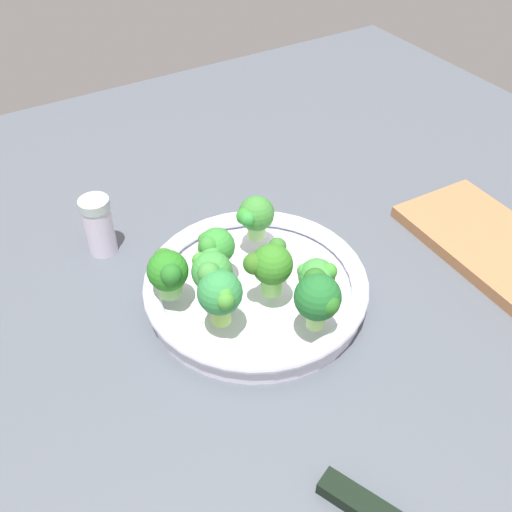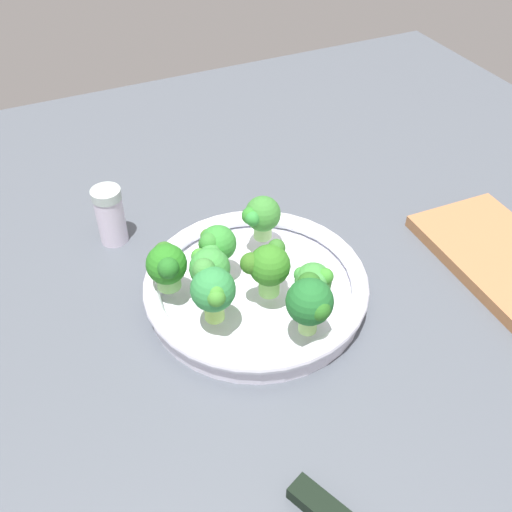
{
  "view_description": "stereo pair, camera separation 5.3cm",
  "coord_description": "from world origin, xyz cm",
  "px_view_note": "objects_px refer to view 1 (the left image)",
  "views": [
    {
      "loc": [
        39.44,
        -29.11,
        50.5
      ],
      "look_at": [
        -3.05,
        -3.7,
        6.71
      ],
      "focal_mm": 41.49,
      "sensor_mm": 36.0,
      "label": 1
    },
    {
      "loc": [
        41.93,
        -24.39,
        50.5
      ],
      "look_at": [
        -3.05,
        -3.7,
        6.71
      ],
      "focal_mm": 41.49,
      "sensor_mm": 36.0,
      "label": 2
    }
  ],
  "objects_px": {
    "broccoli_floret_2": "(252,217)",
    "cutting_board": "(501,251)",
    "broccoli_floret_3": "(318,277)",
    "pepper_shaker": "(99,225)",
    "broccoli_floret_0": "(318,297)",
    "broccoli_floret_5": "(211,271)",
    "bowl": "(256,287)",
    "broccoli_floret_1": "(268,263)",
    "broccoli_floret_7": "(168,271)",
    "broccoli_floret_4": "(219,293)",
    "broccoli_floret_6": "(215,247)"
  },
  "relations": [
    {
      "from": "broccoli_floret_2",
      "to": "cutting_board",
      "type": "xyz_separation_m",
      "value": [
        0.16,
        0.28,
        -0.06
      ]
    },
    {
      "from": "broccoli_floret_3",
      "to": "pepper_shaker",
      "type": "distance_m",
      "value": 0.29
    },
    {
      "from": "broccoli_floret_0",
      "to": "broccoli_floret_5",
      "type": "bearing_deg",
      "value": -144.89
    },
    {
      "from": "bowl",
      "to": "broccoli_floret_0",
      "type": "relative_size",
      "value": 3.96
    },
    {
      "from": "broccoli_floret_1",
      "to": "pepper_shaker",
      "type": "xyz_separation_m",
      "value": [
        -0.2,
        -0.13,
        -0.04
      ]
    },
    {
      "from": "bowl",
      "to": "broccoli_floret_3",
      "type": "xyz_separation_m",
      "value": [
        0.07,
        0.04,
        0.05
      ]
    },
    {
      "from": "broccoli_floret_1",
      "to": "broccoli_floret_5",
      "type": "relative_size",
      "value": 1.15
    },
    {
      "from": "broccoli_floret_1",
      "to": "pepper_shaker",
      "type": "distance_m",
      "value": 0.24
    },
    {
      "from": "broccoli_floret_3",
      "to": "broccoli_floret_5",
      "type": "height_order",
      "value": "broccoli_floret_5"
    },
    {
      "from": "broccoli_floret_7",
      "to": "broccoli_floret_1",
      "type": "bearing_deg",
      "value": 61.89
    },
    {
      "from": "broccoli_floret_2",
      "to": "broccoli_floret_5",
      "type": "distance_m",
      "value": 0.1
    },
    {
      "from": "broccoli_floret_2",
      "to": "bowl",
      "type": "bearing_deg",
      "value": -26.97
    },
    {
      "from": "broccoli_floret_2",
      "to": "broccoli_floret_3",
      "type": "relative_size",
      "value": 1.08
    },
    {
      "from": "bowl",
      "to": "pepper_shaker",
      "type": "height_order",
      "value": "pepper_shaker"
    },
    {
      "from": "bowl",
      "to": "broccoli_floret_4",
      "type": "distance_m",
      "value": 0.1
    },
    {
      "from": "bowl",
      "to": "broccoli_floret_7",
      "type": "xyz_separation_m",
      "value": [
        -0.03,
        -0.1,
        0.05
      ]
    },
    {
      "from": "bowl",
      "to": "broccoli_floret_4",
      "type": "relative_size",
      "value": 3.97
    },
    {
      "from": "broccoli_floret_0",
      "to": "broccoli_floret_6",
      "type": "distance_m",
      "value": 0.14
    },
    {
      "from": "broccoli_floret_1",
      "to": "cutting_board",
      "type": "distance_m",
      "value": 0.32
    },
    {
      "from": "broccoli_floret_5",
      "to": "broccoli_floret_7",
      "type": "distance_m",
      "value": 0.05
    },
    {
      "from": "broccoli_floret_6",
      "to": "broccoli_floret_7",
      "type": "relative_size",
      "value": 1.02
    },
    {
      "from": "broccoli_floret_1",
      "to": "broccoli_floret_3",
      "type": "height_order",
      "value": "broccoli_floret_1"
    },
    {
      "from": "cutting_board",
      "to": "pepper_shaker",
      "type": "distance_m",
      "value": 0.51
    },
    {
      "from": "broccoli_floret_7",
      "to": "pepper_shaker",
      "type": "distance_m",
      "value": 0.16
    },
    {
      "from": "broccoli_floret_1",
      "to": "broccoli_floret_5",
      "type": "bearing_deg",
      "value": -117.37
    },
    {
      "from": "broccoli_floret_0",
      "to": "broccoli_floret_4",
      "type": "relative_size",
      "value": 1.0
    },
    {
      "from": "bowl",
      "to": "broccoli_floret_1",
      "type": "xyz_separation_m",
      "value": [
        0.03,
        0.0,
        0.06
      ]
    },
    {
      "from": "broccoli_floret_1",
      "to": "broccoli_floret_0",
      "type": "bearing_deg",
      "value": 11.93
    },
    {
      "from": "broccoli_floret_5",
      "to": "broccoli_floret_6",
      "type": "bearing_deg",
      "value": 145.86
    },
    {
      "from": "broccoli_floret_5",
      "to": "cutting_board",
      "type": "relative_size",
      "value": 0.2
    },
    {
      "from": "broccoli_floret_4",
      "to": "broccoli_floret_5",
      "type": "distance_m",
      "value": 0.05
    },
    {
      "from": "broccoli_floret_0",
      "to": "broccoli_floret_7",
      "type": "bearing_deg",
      "value": -137.77
    },
    {
      "from": "broccoli_floret_1",
      "to": "broccoli_floret_5",
      "type": "distance_m",
      "value": 0.06
    },
    {
      "from": "broccoli_floret_1",
      "to": "broccoli_floret_2",
      "type": "relative_size",
      "value": 1.1
    },
    {
      "from": "broccoli_floret_0",
      "to": "broccoli_floret_5",
      "type": "height_order",
      "value": "broccoli_floret_0"
    },
    {
      "from": "broccoli_floret_1",
      "to": "cutting_board",
      "type": "xyz_separation_m",
      "value": [
        0.07,
        0.31,
        -0.07
      ]
    },
    {
      "from": "bowl",
      "to": "broccoli_floret_0",
      "type": "bearing_deg",
      "value": 9.0
    },
    {
      "from": "bowl",
      "to": "broccoli_floret_4",
      "type": "bearing_deg",
      "value": -59.18
    },
    {
      "from": "broccoli_floret_1",
      "to": "broccoli_floret_5",
      "type": "height_order",
      "value": "broccoli_floret_1"
    },
    {
      "from": "broccoli_floret_3",
      "to": "broccoli_floret_6",
      "type": "height_order",
      "value": "broccoli_floret_6"
    },
    {
      "from": "pepper_shaker",
      "to": "broccoli_floret_7",
      "type": "bearing_deg",
      "value": 10.85
    },
    {
      "from": "broccoli_floret_2",
      "to": "broccoli_floret_6",
      "type": "relative_size",
      "value": 1.01
    },
    {
      "from": "broccoli_floret_7",
      "to": "cutting_board",
      "type": "relative_size",
      "value": 0.21
    },
    {
      "from": "broccoli_floret_6",
      "to": "cutting_board",
      "type": "relative_size",
      "value": 0.21
    },
    {
      "from": "broccoli_floret_4",
      "to": "broccoli_floret_7",
      "type": "distance_m",
      "value": 0.07
    },
    {
      "from": "bowl",
      "to": "broccoli_floret_6",
      "type": "distance_m",
      "value": 0.07
    },
    {
      "from": "broccoli_floret_4",
      "to": "broccoli_floret_6",
      "type": "bearing_deg",
      "value": 155.73
    },
    {
      "from": "bowl",
      "to": "broccoli_floret_6",
      "type": "bearing_deg",
      "value": -131.76
    },
    {
      "from": "broccoli_floret_5",
      "to": "broccoli_floret_4",
      "type": "bearing_deg",
      "value": -16.68
    },
    {
      "from": "broccoli_floret_2",
      "to": "broccoli_floret_7",
      "type": "xyz_separation_m",
      "value": [
        0.03,
        -0.13,
        -0.0
      ]
    }
  ]
}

